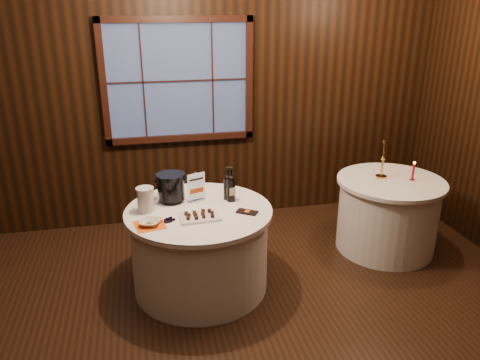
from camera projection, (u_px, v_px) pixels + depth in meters
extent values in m
cube|color=black|center=(179.00, 94.00, 5.15)|extent=(6.00, 0.02, 3.00)
cube|color=#3C4D7D|center=(178.00, 81.00, 5.07)|extent=(1.50, 0.01, 1.20)
cylinder|color=white|center=(200.00, 251.00, 4.19)|extent=(1.20, 1.20, 0.73)
cylinder|color=white|center=(199.00, 211.00, 4.05)|extent=(1.28, 1.28, 0.04)
cylinder|color=white|center=(387.00, 216.00, 4.86)|extent=(1.00, 1.00, 0.73)
cylinder|color=white|center=(391.00, 182.00, 4.72)|extent=(1.08, 1.08, 0.04)
cube|color=#BAB9C1|center=(196.00, 200.00, 4.21)|extent=(0.16, 0.13, 0.01)
cube|color=#BAB9C1|center=(196.00, 186.00, 4.17)|extent=(0.02, 0.02, 0.26)
cube|color=silver|center=(196.00, 186.00, 4.16)|extent=(0.16, 0.07, 0.24)
cylinder|color=black|center=(228.00, 189.00, 4.23)|extent=(0.07, 0.07, 0.20)
sphere|color=black|center=(227.00, 179.00, 4.19)|extent=(0.07, 0.07, 0.07)
cylinder|color=black|center=(227.00, 173.00, 4.17)|extent=(0.03, 0.03, 0.09)
cylinder|color=black|center=(227.00, 168.00, 4.16)|extent=(0.03, 0.03, 0.02)
cube|color=beige|center=(228.00, 190.00, 4.19)|extent=(0.05, 0.02, 0.07)
cylinder|color=black|center=(231.00, 190.00, 4.18)|extent=(0.08, 0.08, 0.21)
sphere|color=black|center=(231.00, 179.00, 4.15)|extent=(0.08, 0.08, 0.08)
cylinder|color=black|center=(231.00, 173.00, 4.13)|extent=(0.03, 0.03, 0.09)
cylinder|color=black|center=(231.00, 168.00, 4.11)|extent=(0.03, 0.03, 0.02)
cube|color=beige|center=(232.00, 192.00, 4.15)|extent=(0.06, 0.01, 0.07)
cylinder|color=black|center=(172.00, 200.00, 4.20)|extent=(0.18, 0.18, 0.03)
cylinder|color=black|center=(171.00, 187.00, 4.16)|extent=(0.24, 0.24, 0.21)
cylinder|color=black|center=(170.00, 175.00, 4.12)|extent=(0.26, 0.26, 0.02)
cube|color=silver|center=(200.00, 217.00, 3.88)|extent=(0.35, 0.24, 0.02)
cube|color=black|center=(247.00, 212.00, 3.98)|extent=(0.20, 0.17, 0.01)
cylinder|color=#352813|center=(162.00, 221.00, 3.79)|extent=(0.06, 0.03, 0.03)
cylinder|color=silver|center=(145.00, 200.00, 3.97)|extent=(0.14, 0.14, 0.20)
cylinder|color=silver|center=(145.00, 189.00, 3.93)|extent=(0.15, 0.15, 0.01)
torus|color=silver|center=(154.00, 198.00, 3.98)|extent=(0.10, 0.04, 0.10)
cube|color=#E65713|center=(150.00, 225.00, 3.76)|extent=(0.27, 0.27, 0.00)
imported|color=silver|center=(150.00, 223.00, 3.75)|extent=(0.19, 0.19, 0.04)
cylinder|color=gold|center=(381.00, 177.00, 4.77)|extent=(0.11, 0.11, 0.02)
cylinder|color=gold|center=(383.00, 159.00, 4.71)|extent=(0.02, 0.02, 0.35)
cylinder|color=gold|center=(385.00, 141.00, 4.64)|extent=(0.06, 0.06, 0.03)
cylinder|color=gold|center=(412.00, 180.00, 4.69)|extent=(0.05, 0.05, 0.01)
cylinder|color=#B10D11|center=(413.00, 172.00, 4.66)|extent=(0.02, 0.02, 0.16)
sphere|color=#FFB23F|center=(414.00, 163.00, 4.63)|extent=(0.02, 0.02, 0.02)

